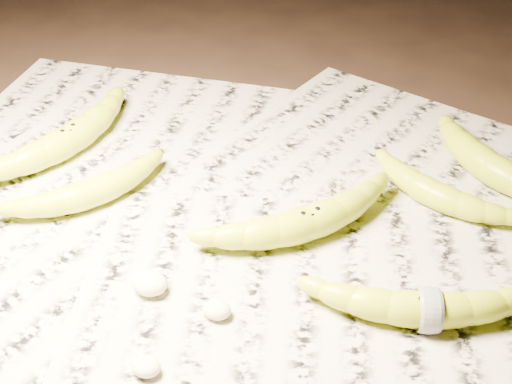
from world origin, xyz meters
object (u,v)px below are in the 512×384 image
(banana_left_a, at_px, (68,137))
(banana_upper_a, at_px, (435,192))
(banana_left_b, at_px, (91,190))
(banana_center, at_px, (309,220))
(banana_taped, at_px, (429,307))
(banana_upper_b, at_px, (490,164))

(banana_left_a, xyz_separation_m, banana_upper_a, (0.45, 0.04, -0.00))
(banana_left_a, bearing_deg, banana_left_b, -120.78)
(banana_center, bearing_deg, banana_left_b, 140.43)
(banana_taped, distance_m, banana_upper_b, 0.26)
(banana_taped, xyz_separation_m, banana_upper_a, (-0.02, 0.19, -0.00))
(banana_center, relative_size, banana_upper_a, 1.26)
(banana_left_b, xyz_separation_m, banana_center, (0.25, 0.03, 0.00))
(banana_upper_a, bearing_deg, banana_taped, -60.44)
(banana_center, bearing_deg, banana_taped, -76.73)
(banana_left_a, height_order, banana_taped, banana_left_a)
(banana_taped, xyz_separation_m, banana_upper_b, (0.03, 0.26, 0.00))
(banana_upper_a, bearing_deg, banana_left_b, -137.31)
(banana_left_b, height_order, banana_upper_a, banana_left_b)
(banana_left_b, bearing_deg, banana_center, -46.61)
(banana_left_a, xyz_separation_m, banana_center, (0.33, -0.06, -0.00))
(banana_left_a, bearing_deg, banana_center, -84.39)
(banana_left_b, relative_size, banana_upper_a, 1.04)
(banana_taped, relative_size, banana_upper_b, 1.10)
(banana_left_b, distance_m, banana_upper_a, 0.39)
(banana_center, distance_m, banana_upper_a, 0.16)
(banana_center, relative_size, banana_taped, 1.00)
(banana_taped, distance_m, banana_upper_a, 0.19)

